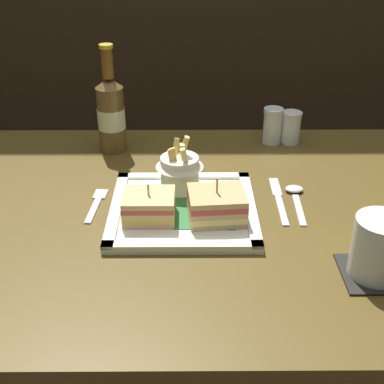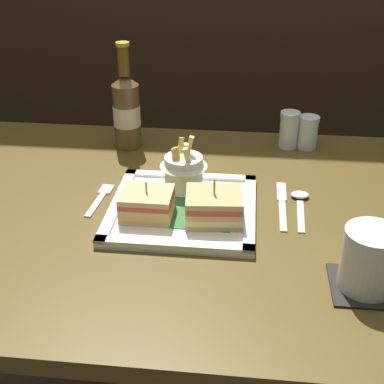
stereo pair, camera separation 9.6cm
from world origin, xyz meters
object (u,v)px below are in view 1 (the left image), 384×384
object	(u,v)px
sandwich_half_right	(217,205)
square_plate	(183,210)
fork	(97,203)
fries_cup	(180,167)
spoon	(296,195)
salt_shaker	(272,128)
sandwich_half_left	(149,207)
water_glass	(379,251)
knife	(278,198)
pepper_shaker	(291,129)
beer_bottle	(111,113)
dining_table	(200,268)

from	to	relation	value
sandwich_half_right	square_plate	bearing A→B (deg)	150.10
fork	fries_cup	bearing A→B (deg)	13.47
spoon	salt_shaker	distance (m)	0.26
spoon	sandwich_half_left	bearing A→B (deg)	-161.46
water_glass	fries_cup	bearing A→B (deg)	139.60
square_plate	fork	bearing A→B (deg)	168.28
water_glass	square_plate	bearing A→B (deg)	147.89
sandwich_half_left	knife	world-z (taller)	sandwich_half_left
knife	square_plate	bearing A→B (deg)	-164.44
sandwich_half_left	water_glass	distance (m)	0.38
square_plate	fries_cup	bearing A→B (deg)	95.49
fries_cup	fork	xyz separation A→B (m)	(-0.16, -0.04, -0.06)
sandwich_half_right	fries_cup	xyz separation A→B (m)	(-0.07, 0.10, 0.02)
spoon	pepper_shaker	distance (m)	0.26
square_plate	knife	world-z (taller)	square_plate
square_plate	pepper_shaker	xyz separation A→B (m)	(0.25, 0.32, 0.03)
sandwich_half_left	salt_shaker	size ratio (longest dim) A/B	1.06
fork	knife	world-z (taller)	same
beer_bottle	spoon	size ratio (longest dim) A/B	1.69
salt_shaker	sandwich_half_left	bearing A→B (deg)	-126.82
knife	salt_shaker	bearing A→B (deg)	85.14
fork	spoon	distance (m)	0.38
dining_table	spoon	xyz separation A→B (m)	(0.18, 0.05, 0.14)
water_glass	knife	bearing A→B (deg)	115.39
dining_table	water_glass	xyz separation A→B (m)	(0.26, -0.20, 0.18)
fries_cup	salt_shaker	world-z (taller)	fries_cup
water_glass	sandwich_half_left	bearing A→B (deg)	156.90
sandwich_half_left	knife	bearing A→B (deg)	19.34
beer_bottle	salt_shaker	bearing A→B (deg)	5.96
beer_bottle	spoon	bearing A→B (deg)	-30.48
knife	sandwich_half_right	bearing A→B (deg)	-145.52
fries_cup	sandwich_half_left	bearing A→B (deg)	-116.30
sandwich_half_left	pepper_shaker	bearing A→B (deg)	48.97
water_glass	dining_table	bearing A→B (deg)	143.06
water_glass	pepper_shaker	distance (m)	0.50
fries_cup	beer_bottle	distance (m)	0.26
fork	salt_shaker	bearing A→B (deg)	37.68
sandwich_half_right	spoon	size ratio (longest dim) A/B	0.73
dining_table	square_plate	distance (m)	0.14
fork	salt_shaker	size ratio (longest dim) A/B	1.49
dining_table	fries_cup	world-z (taller)	fries_cup
square_plate	beer_bottle	world-z (taller)	beer_bottle
sandwich_half_left	water_glass	xyz separation A→B (m)	(0.35, -0.15, 0.01)
sandwich_half_right	beer_bottle	world-z (taller)	beer_bottle
sandwich_half_left	salt_shaker	bearing A→B (deg)	53.18
sandwich_half_right	knife	bearing A→B (deg)	34.48
beer_bottle	fries_cup	bearing A→B (deg)	-53.55
dining_table	beer_bottle	world-z (taller)	beer_bottle
fork	salt_shaker	world-z (taller)	salt_shaker
sandwich_half_right	salt_shaker	world-z (taller)	sandwich_half_right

